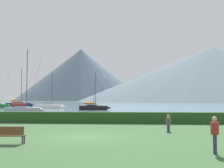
% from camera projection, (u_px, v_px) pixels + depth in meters
% --- Properties ---
extents(ground_plane, '(1000.00, 1000.00, 0.00)m').
position_uv_depth(ground_plane, '(83.00, 137.00, 18.19)').
color(ground_plane, '#385B33').
extents(harbor_water, '(320.00, 246.00, 0.00)m').
position_uv_depth(harbor_water, '(128.00, 104.00, 154.58)').
color(harbor_water, slate).
rests_on(harbor_water, ground_plane).
extents(hedge_line, '(80.00, 1.20, 1.12)m').
position_uv_depth(hedge_line, '(103.00, 118.00, 29.17)').
color(hedge_line, '#284C23').
rests_on(hedge_line, ground_plane).
extents(sailboat_slip_0, '(7.46, 2.79, 11.15)m').
position_uv_depth(sailboat_slip_0, '(24.00, 109.00, 50.03)').
color(sailboat_slip_0, '#9E9EA3').
rests_on(sailboat_slip_0, harbor_water).
extents(sailboat_slip_1, '(7.16, 2.31, 9.34)m').
position_uv_depth(sailboat_slip_1, '(50.00, 106.00, 73.94)').
color(sailboat_slip_1, white).
rests_on(sailboat_slip_1, harbor_water).
extents(sailboat_slip_5, '(9.23, 2.80, 12.50)m').
position_uv_depth(sailboat_slip_5, '(19.00, 104.00, 92.34)').
color(sailboat_slip_5, navy).
rests_on(sailboat_slip_5, harbor_water).
extents(sailboat_slip_8, '(6.78, 2.30, 7.82)m').
position_uv_depth(sailboat_slip_8, '(92.00, 106.00, 77.08)').
color(sailboat_slip_8, '#9E9EA3').
rests_on(sailboat_slip_8, harbor_water).
extents(sailboat_slip_11, '(7.31, 2.98, 8.29)m').
position_uv_depth(sailboat_slip_11, '(94.00, 107.00, 64.16)').
color(sailboat_slip_11, black).
rests_on(sailboat_slip_11, harbor_water).
extents(park_bench_under_tree, '(1.77, 0.59, 0.95)m').
position_uv_depth(park_bench_under_tree, '(8.00, 134.00, 15.47)').
color(park_bench_under_tree, brown).
rests_on(park_bench_under_tree, ground_plane).
extents(person_seated_viewer, '(0.36, 0.56, 1.25)m').
position_uv_depth(person_seated_viewer, '(168.00, 122.00, 21.57)').
color(person_seated_viewer, '#2D3347').
rests_on(person_seated_viewer, ground_plane).
extents(person_standing_walker, '(0.36, 0.57, 1.65)m').
position_uv_depth(person_standing_walker, '(215.00, 132.00, 12.76)').
color(person_standing_walker, '#2D3347').
rests_on(person_standing_walker, ground_plane).
extents(distant_hill_west_ridge, '(299.38, 299.38, 60.75)m').
position_uv_depth(distant_hill_west_ridge, '(213.00, 74.00, 318.20)').
color(distant_hill_west_ridge, slate).
rests_on(distant_hill_west_ridge, ground_plane).
extents(distant_hill_central_peak, '(189.90, 189.90, 76.55)m').
position_uv_depth(distant_hill_central_peak, '(81.00, 75.00, 423.22)').
color(distant_hill_central_peak, '#4C6070').
rests_on(distant_hill_central_peak, ground_plane).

